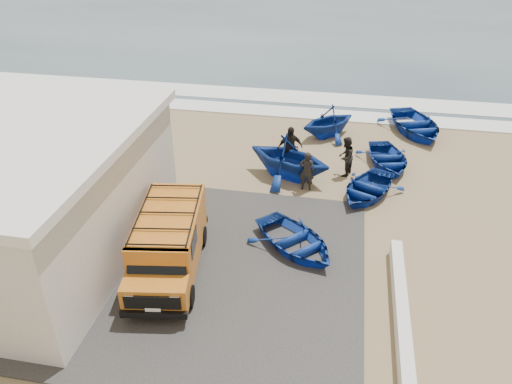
{
  "coord_description": "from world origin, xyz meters",
  "views": [
    {
      "loc": [
        2.89,
        -14.06,
        10.41
      ],
      "look_at": [
        0.02,
        1.14,
        1.2
      ],
      "focal_mm": 35.0,
      "sensor_mm": 36.0,
      "label": 1
    }
  ],
  "objects_px": {
    "boat_near_left": "(295,241)",
    "boat_near_right": "(367,188)",
    "fisherman_front": "(307,171)",
    "boat_far_left": "(328,121)",
    "building": "(9,193)",
    "fisherman_middle": "(346,157)",
    "boat_mid_left": "(289,157)",
    "boat_mid_right": "(388,159)",
    "boat_far_right": "(415,125)",
    "fisherman_back": "(290,148)",
    "parapet": "(401,310)",
    "van": "(168,241)"
  },
  "relations": [
    {
      "from": "fisherman_front",
      "to": "fisherman_middle",
      "type": "relative_size",
      "value": 0.97
    },
    {
      "from": "boat_near_left",
      "to": "fisherman_back",
      "type": "xyz_separation_m",
      "value": [
        -0.96,
        5.84,
        0.63
      ]
    },
    {
      "from": "boat_near_right",
      "to": "fisherman_back",
      "type": "xyz_separation_m",
      "value": [
        -3.37,
        1.76,
        0.64
      ]
    },
    {
      "from": "boat_near_left",
      "to": "boat_mid_right",
      "type": "distance_m",
      "value": 7.66
    },
    {
      "from": "van",
      "to": "boat_mid_right",
      "type": "distance_m",
      "value": 11.26
    },
    {
      "from": "boat_near_left",
      "to": "boat_far_left",
      "type": "distance_m",
      "value": 9.63
    },
    {
      "from": "building",
      "to": "boat_near_right",
      "type": "relative_size",
      "value": 2.83
    },
    {
      "from": "parapet",
      "to": "boat_mid_right",
      "type": "relative_size",
      "value": 1.8
    },
    {
      "from": "van",
      "to": "boat_mid_right",
      "type": "xyz_separation_m",
      "value": [
        7.13,
        8.68,
        -0.75
      ]
    },
    {
      "from": "building",
      "to": "fisherman_back",
      "type": "bearing_deg",
      "value": 42.25
    },
    {
      "from": "boat_near_right",
      "to": "boat_mid_right",
      "type": "distance_m",
      "value": 2.97
    },
    {
      "from": "building",
      "to": "boat_far_right",
      "type": "bearing_deg",
      "value": 41.72
    },
    {
      "from": "boat_near_left",
      "to": "boat_near_right",
      "type": "bearing_deg",
      "value": 13.75
    },
    {
      "from": "van",
      "to": "boat_near_right",
      "type": "bearing_deg",
      "value": 34.48
    },
    {
      "from": "fisherman_middle",
      "to": "boat_near_right",
      "type": "bearing_deg",
      "value": 48.79
    },
    {
      "from": "building",
      "to": "boat_near_left",
      "type": "relative_size",
      "value": 2.74
    },
    {
      "from": "boat_near_left",
      "to": "boat_mid_left",
      "type": "xyz_separation_m",
      "value": [
        -0.89,
        5.03,
        0.62
      ]
    },
    {
      "from": "parapet",
      "to": "boat_near_left",
      "type": "xyz_separation_m",
      "value": [
        -3.34,
        2.61,
        0.08
      ]
    },
    {
      "from": "van",
      "to": "boat_far_right",
      "type": "relative_size",
      "value": 1.18
    },
    {
      "from": "boat_mid_left",
      "to": "van",
      "type": "bearing_deg",
      "value": 178.27
    },
    {
      "from": "boat_near_left",
      "to": "boat_mid_left",
      "type": "relative_size",
      "value": 0.93
    },
    {
      "from": "fisherman_front",
      "to": "parapet",
      "type": "bearing_deg",
      "value": 116.6
    },
    {
      "from": "van",
      "to": "fisherman_middle",
      "type": "height_order",
      "value": "van"
    },
    {
      "from": "boat_near_right",
      "to": "boat_far_right",
      "type": "distance_m",
      "value": 7.19
    },
    {
      "from": "boat_far_left",
      "to": "building",
      "type": "bearing_deg",
      "value": -83.78
    },
    {
      "from": "building",
      "to": "fisherman_front",
      "type": "relative_size",
      "value": 5.57
    },
    {
      "from": "van",
      "to": "boat_near_right",
      "type": "distance_m",
      "value": 8.58
    },
    {
      "from": "building",
      "to": "boat_far_right",
      "type": "height_order",
      "value": "building"
    },
    {
      "from": "van",
      "to": "boat_near_right",
      "type": "height_order",
      "value": "van"
    },
    {
      "from": "van",
      "to": "fisherman_front",
      "type": "distance_m",
      "value": 7.01
    },
    {
      "from": "boat_mid_left",
      "to": "fisherman_middle",
      "type": "bearing_deg",
      "value": -53.14
    },
    {
      "from": "fisherman_front",
      "to": "fisherman_middle",
      "type": "xyz_separation_m",
      "value": [
        1.5,
        1.55,
        0.03
      ]
    },
    {
      "from": "boat_near_left",
      "to": "fisherman_back",
      "type": "relative_size",
      "value": 1.74
    },
    {
      "from": "parapet",
      "to": "building",
      "type": "bearing_deg",
      "value": 175.42
    },
    {
      "from": "boat_near_right",
      "to": "boat_far_left",
      "type": "bearing_deg",
      "value": 133.71
    },
    {
      "from": "van",
      "to": "boat_far_right",
      "type": "bearing_deg",
      "value": 46.85
    },
    {
      "from": "boat_near_right",
      "to": "boat_far_left",
      "type": "xyz_separation_m",
      "value": [
        -1.93,
        5.53,
        0.46
      ]
    },
    {
      "from": "van",
      "to": "fisherman_middle",
      "type": "xyz_separation_m",
      "value": [
        5.27,
        7.45,
        -0.23
      ]
    },
    {
      "from": "boat_mid_right",
      "to": "boat_far_right",
      "type": "relative_size",
      "value": 0.79
    },
    {
      "from": "fisherman_front",
      "to": "fisherman_back",
      "type": "bearing_deg",
      "value": -62.02
    },
    {
      "from": "boat_mid_right",
      "to": "boat_mid_left",
      "type": "bearing_deg",
      "value": -169.76
    },
    {
      "from": "boat_far_left",
      "to": "boat_far_right",
      "type": "bearing_deg",
      "value": 62.86
    },
    {
      "from": "building",
      "to": "van",
      "type": "bearing_deg",
      "value": -1.79
    },
    {
      "from": "boat_far_left",
      "to": "fisherman_front",
      "type": "height_order",
      "value": "fisherman_front"
    },
    {
      "from": "boat_near_right",
      "to": "boat_mid_right",
      "type": "bearing_deg",
      "value": 96.69
    },
    {
      "from": "boat_mid_left",
      "to": "fisherman_back",
      "type": "xyz_separation_m",
      "value": [
        -0.07,
        0.81,
        0.01
      ]
    },
    {
      "from": "boat_mid_right",
      "to": "boat_far_left",
      "type": "bearing_deg",
      "value": 122.53
    },
    {
      "from": "boat_near_left",
      "to": "fisherman_front",
      "type": "relative_size",
      "value": 2.04
    },
    {
      "from": "boat_mid_right",
      "to": "boat_far_left",
      "type": "distance_m",
      "value": 3.95
    },
    {
      "from": "fisherman_front",
      "to": "boat_far_left",
      "type": "bearing_deg",
      "value": -95.56
    }
  ]
}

